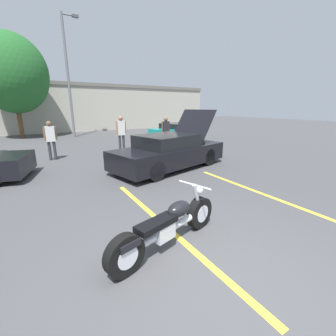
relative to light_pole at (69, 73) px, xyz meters
name	(u,v)px	position (x,y,z in m)	size (l,w,h in m)	color
ground_plane	(218,284)	(-0.94, -17.10, -4.68)	(80.00, 80.00, 0.00)	#474749
parking_stripe_middle	(165,225)	(-0.79, -15.41, -4.68)	(0.12, 5.10, 0.01)	yellow
parking_stripe_back	(266,195)	(2.33, -15.41, -4.68)	(0.12, 5.10, 0.01)	yellow
far_building	(52,106)	(-0.94, 5.50, -2.34)	(32.00, 4.20, 4.40)	#B2AD9E
light_pole	(69,73)	(0.00, 0.00, 0.00)	(1.21, 0.28, 8.59)	slate
tree_background	(12,74)	(-3.54, 1.26, -0.17)	(4.71, 4.71, 7.22)	brown
motorcycle	(168,227)	(-1.09, -16.04, -4.30)	(2.33, 0.94, 0.94)	black
show_car_hood_open	(170,152)	(1.55, -11.76, -4.05)	(4.85, 2.83, 2.17)	black
parked_car_right_row	(177,130)	(6.65, -4.37, -4.15)	(4.65, 2.96, 1.08)	teal
spectator_near_motorcycle	(121,131)	(1.01, -7.89, -3.57)	(0.52, 0.24, 1.84)	#333338
spectator_by_show_car	(166,130)	(3.56, -7.98, -3.66)	(0.52, 0.23, 1.72)	#38476B
spectator_midground	(51,137)	(-2.19, -7.92, -3.68)	(0.52, 0.22, 1.69)	#333338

